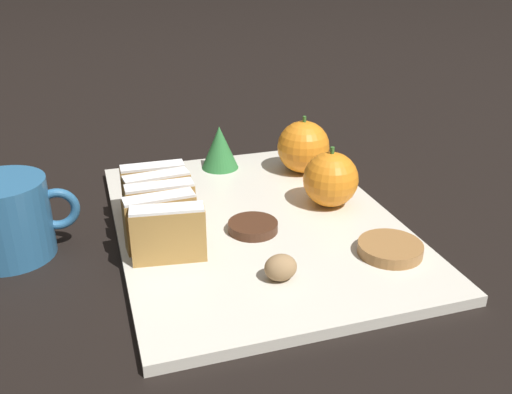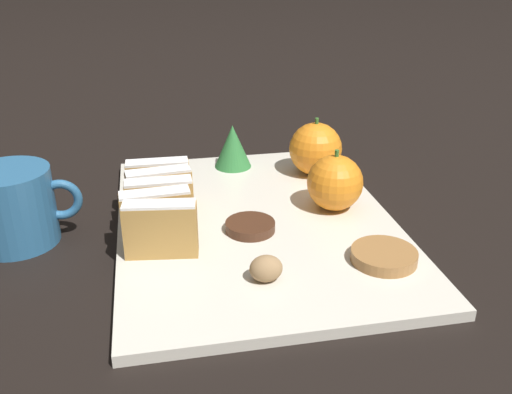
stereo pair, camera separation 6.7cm
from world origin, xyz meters
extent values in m
plane|color=black|center=(0.00, 0.00, 0.00)|extent=(6.00, 6.00, 0.00)
cube|color=silver|center=(0.00, 0.00, 0.01)|extent=(0.33, 0.44, 0.01)
cube|color=#B28442|center=(-0.11, -0.06, 0.04)|extent=(0.08, 0.03, 0.06)
cube|color=white|center=(-0.11, -0.06, 0.07)|extent=(0.08, 0.03, 0.00)
cube|color=#B28442|center=(-0.12, -0.03, 0.04)|extent=(0.08, 0.03, 0.06)
cube|color=white|center=(-0.12, -0.03, 0.07)|extent=(0.08, 0.03, 0.00)
cube|color=#B28442|center=(-0.11, 0.00, 0.04)|extent=(0.08, 0.02, 0.06)
cube|color=white|center=(-0.11, 0.00, 0.07)|extent=(0.08, 0.02, 0.00)
cube|color=#B28442|center=(-0.11, 0.03, 0.04)|extent=(0.08, 0.03, 0.06)
cube|color=white|center=(-0.11, 0.03, 0.07)|extent=(0.08, 0.03, 0.00)
cube|color=#B28442|center=(-0.11, 0.06, 0.04)|extent=(0.08, 0.02, 0.06)
cube|color=white|center=(-0.11, 0.06, 0.07)|extent=(0.08, 0.02, 0.00)
sphere|color=orange|center=(0.10, 0.01, 0.05)|extent=(0.07, 0.07, 0.07)
cylinder|color=#38702D|center=(0.10, 0.01, 0.08)|extent=(0.01, 0.01, 0.01)
sphere|color=orange|center=(0.11, 0.13, 0.05)|extent=(0.07, 0.07, 0.07)
cylinder|color=#38702D|center=(0.11, 0.13, 0.09)|extent=(0.01, 0.01, 0.01)
ellipsoid|color=#9E7A51|center=(-0.02, -0.13, 0.03)|extent=(0.03, 0.03, 0.03)
cylinder|color=#472819|center=(-0.01, -0.03, 0.02)|extent=(0.06, 0.06, 0.01)
cylinder|color=#A3703D|center=(0.11, -0.12, 0.02)|extent=(0.07, 0.07, 0.01)
cone|color=#2D7538|center=(0.00, 0.18, 0.04)|extent=(0.05, 0.05, 0.06)
cylinder|color=#2D6693|center=(-0.28, 0.02, 0.04)|extent=(0.09, 0.09, 0.09)
torus|color=#2D6693|center=(-0.22, 0.02, 0.05)|extent=(0.05, 0.01, 0.05)
camera|label=1|loc=(-0.18, -0.58, 0.33)|focal=40.00mm
camera|label=2|loc=(-0.12, -0.60, 0.33)|focal=40.00mm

